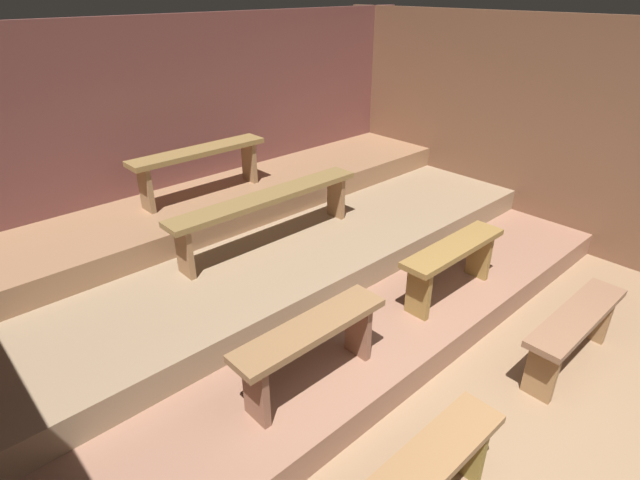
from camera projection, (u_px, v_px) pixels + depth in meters
The scene contains 12 objects.
ground at pixel (330, 324), 4.43m from camera, with size 6.66×5.25×0.08m, color #8D6D4F.
wall_back at pixel (185, 136), 5.33m from camera, with size 6.66×0.06×2.40m, color brown.
wall_right at pixel (519, 128), 5.65m from camera, with size 0.06×5.25×2.40m, color brown.
platform_lower at pixel (287, 283), 4.74m from camera, with size 5.86×3.27×0.24m, color #91654F.
platform_middle at pixel (256, 244), 4.94m from camera, with size 5.86×2.33×0.24m, color #907659.
platform_upper at pixel (219, 204), 5.24m from camera, with size 5.86×1.07×0.24m, color #936A4A.
bench_floor_left at pixel (420, 479), 2.58m from camera, with size 1.21×0.27×0.49m.
bench_floor_right at pixel (575, 326), 3.73m from camera, with size 1.21×0.27×0.49m.
bench_lower_left at pixel (311, 340), 3.22m from camera, with size 1.14×0.27×0.49m.
bench_lower_right at pixel (453, 257), 4.19m from camera, with size 1.14×0.27×0.49m.
bench_middle_center at pixel (268, 203), 4.54m from camera, with size 1.99×0.27×0.49m.
bench_upper_center at pixel (199, 159), 4.99m from camera, with size 1.43×0.27×0.49m.
Camera 1 is at (-2.51, -0.35, 2.66)m, focal length 28.01 mm.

